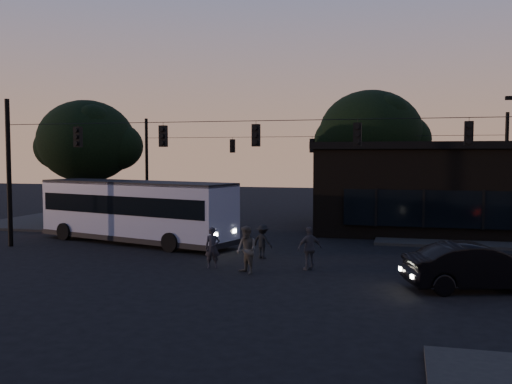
% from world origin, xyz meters
% --- Properties ---
extents(ground, '(120.00, 120.00, 0.00)m').
position_xyz_m(ground, '(0.00, 0.00, 0.00)').
color(ground, black).
rests_on(ground, ground).
extents(sidewalk_far_right, '(14.00, 10.00, 0.15)m').
position_xyz_m(sidewalk_far_right, '(12.00, 14.00, 0.07)').
color(sidewalk_far_right, black).
rests_on(sidewalk_far_right, ground).
extents(sidewalk_far_left, '(14.00, 10.00, 0.15)m').
position_xyz_m(sidewalk_far_left, '(-14.00, 14.00, 0.07)').
color(sidewalk_far_left, black).
rests_on(sidewalk_far_left, ground).
extents(building, '(15.40, 10.41, 5.40)m').
position_xyz_m(building, '(9.00, 15.97, 2.71)').
color(building, black).
rests_on(building, ground).
extents(tree_behind, '(7.60, 7.60, 9.43)m').
position_xyz_m(tree_behind, '(4.00, 22.00, 6.19)').
color(tree_behind, black).
rests_on(tree_behind, ground).
extents(tree_left, '(6.40, 6.40, 8.30)m').
position_xyz_m(tree_left, '(-14.00, 13.00, 5.57)').
color(tree_left, black).
rests_on(tree_left, ground).
extents(signal_rig_near, '(26.24, 0.30, 7.50)m').
position_xyz_m(signal_rig_near, '(0.00, 4.00, 4.45)').
color(signal_rig_near, black).
rests_on(signal_rig_near, ground).
extents(signal_rig_far, '(26.24, 0.30, 7.50)m').
position_xyz_m(signal_rig_far, '(0.00, 20.00, 4.20)').
color(signal_rig_far, black).
rests_on(signal_rig_far, ground).
extents(bus, '(11.94, 5.93, 3.28)m').
position_xyz_m(bus, '(-7.33, 6.67, 1.84)').
color(bus, slate).
rests_on(bus, ground).
extents(car, '(5.25, 3.14, 1.63)m').
position_xyz_m(car, '(9.00, -0.14, 0.82)').
color(car, black).
rests_on(car, ground).
extents(pedestrian_a, '(0.69, 0.54, 1.69)m').
position_xyz_m(pedestrian_a, '(-1.14, 1.27, 0.85)').
color(pedestrian_a, black).
rests_on(pedestrian_a, ground).
extents(pedestrian_b, '(1.16, 1.13, 1.88)m').
position_xyz_m(pedestrian_b, '(0.51, 0.56, 0.94)').
color(pedestrian_b, '#3B3936').
rests_on(pedestrian_b, ground).
extents(pedestrian_c, '(1.10, 0.93, 1.77)m').
position_xyz_m(pedestrian_c, '(2.81, 1.87, 0.89)').
color(pedestrian_c, '#282A32').
rests_on(pedestrian_c, ground).
extents(pedestrian_d, '(1.13, 0.90, 1.53)m').
position_xyz_m(pedestrian_d, '(0.32, 3.98, 0.77)').
color(pedestrian_d, black).
rests_on(pedestrian_d, ground).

